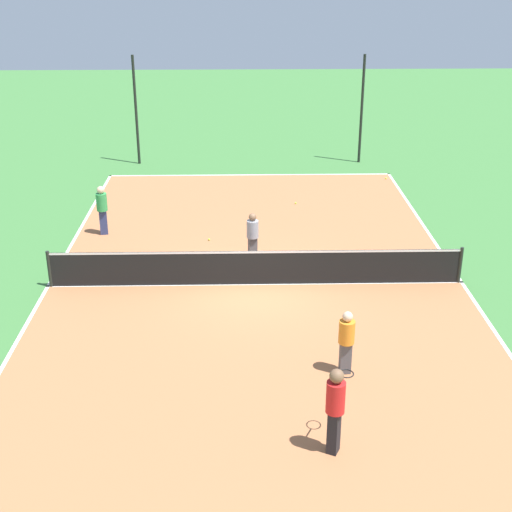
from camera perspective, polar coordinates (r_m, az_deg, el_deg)
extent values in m
plane|color=#3D7538|center=(20.47, 0.00, -2.31)|extent=(80.00, 80.00, 0.00)
cube|color=#AD6B42|center=(20.46, 0.00, -2.29)|extent=(11.99, 21.68, 0.02)
cube|color=white|center=(21.18, -16.31, -2.33)|extent=(0.10, 21.68, 0.00)
cube|color=white|center=(21.42, 16.12, -2.01)|extent=(0.10, 21.68, 0.00)
cube|color=white|center=(30.55, -0.48, 6.51)|extent=(11.99, 0.10, 0.00)
cube|color=white|center=(20.46, 0.00, -2.26)|extent=(11.99, 0.10, 0.00)
cylinder|color=black|center=(20.94, -16.21, -1.00)|extent=(0.10, 0.10, 1.08)
cylinder|color=black|center=(21.17, 16.02, -0.69)|extent=(0.10, 0.10, 1.08)
cube|color=black|center=(20.24, 0.00, -0.94)|extent=(11.69, 0.03, 1.03)
cube|color=white|center=(20.04, 0.00, 0.32)|extent=(11.69, 0.04, 0.06)
cube|color=black|center=(13.93, 6.24, -13.79)|extent=(0.29, 0.31, 0.91)
cylinder|color=red|center=(13.48, 6.39, -11.16)|extent=(0.48, 0.48, 0.64)
sphere|color=brown|center=(13.23, 6.48, -9.53)|extent=(0.27, 0.27, 0.27)
cylinder|color=#262626|center=(13.65, 6.85, -9.90)|extent=(0.15, 0.27, 0.03)
torus|color=black|center=(13.87, 7.22, -9.32)|extent=(0.41, 0.41, 0.02)
cube|color=#4C4C51|center=(16.32, 7.16, -8.05)|extent=(0.27, 0.22, 0.77)
cylinder|color=orange|center=(15.99, 7.27, -6.05)|extent=(0.38, 0.38, 0.54)
sphere|color=beige|center=(15.80, 7.34, -4.83)|extent=(0.23, 0.23, 0.23)
cube|color=navy|center=(24.46, -12.11, 2.67)|extent=(0.28, 0.24, 0.84)
cylinder|color=green|center=(24.23, -12.25, 4.24)|extent=(0.42, 0.42, 0.59)
sphere|color=beige|center=(24.10, -12.33, 5.18)|extent=(0.25, 0.25, 0.25)
cube|color=#4C4C51|center=(21.82, -0.27, 0.55)|extent=(0.29, 0.26, 0.78)
cylinder|color=gray|center=(21.57, -0.27, 2.17)|extent=(0.44, 0.44, 0.54)
sphere|color=brown|center=(21.43, -0.27, 3.14)|extent=(0.23, 0.23, 0.23)
sphere|color=#CCE033|center=(21.74, -4.09, -0.62)|extent=(0.07, 0.07, 0.07)
sphere|color=#CCE033|center=(30.43, 10.35, 6.14)|extent=(0.07, 0.07, 0.07)
sphere|color=#CCE033|center=(26.98, 3.19, 4.25)|extent=(0.07, 0.07, 0.07)
sphere|color=#CCE033|center=(23.55, -3.78, 1.33)|extent=(0.07, 0.07, 0.07)
cylinder|color=black|center=(32.18, -9.58, 11.39)|extent=(0.12, 0.12, 4.75)
cylinder|color=black|center=(32.31, 8.45, 11.51)|extent=(0.12, 0.12, 4.75)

